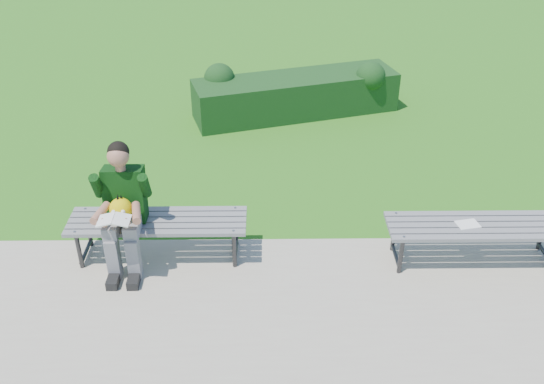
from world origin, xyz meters
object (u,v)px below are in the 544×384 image
bench_left (158,224)px  seated_boy (123,205)px  hedge (295,93)px  paper_sheet (468,224)px  bench_right (477,229)px

bench_left → seated_boy: seated_boy is taller
hedge → bench_left: size_ratio=1.79×
seated_boy → paper_sheet: size_ratio=5.31×
paper_sheet → hedge: bearing=112.3°
bench_left → bench_right: size_ratio=1.00×
hedge → paper_sheet: size_ratio=13.03×
bench_right → hedge: bearing=113.6°
bench_right → paper_sheet: bearing=180.0°
hedge → bench_right: (1.66, -3.79, 0.08)m
bench_left → paper_sheet: bench_left is taller
bench_right → seated_boy: size_ratio=1.37×
hedge → bench_right: 4.14m
bench_right → seated_boy: bearing=179.6°
bench_left → bench_right: same height
bench_left → seated_boy: size_ratio=1.37×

